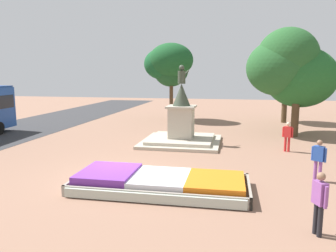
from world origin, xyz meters
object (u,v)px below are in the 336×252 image
object	(u,v)px
statue_monument	(181,127)
pedestrian_crossing_plaza	(319,199)
flower_planter	(158,183)
pedestrian_near_planter	(319,158)
pedestrian_with_handbag	(288,135)

from	to	relation	value
statue_monument	pedestrian_crossing_plaza	xyz separation A→B (m)	(5.28, -10.66, 0.02)
flower_planter	statue_monument	world-z (taller)	statue_monument
statue_monument	pedestrian_near_planter	size ratio (longest dim) A/B	2.83
pedestrian_with_handbag	pedestrian_crossing_plaza	size ratio (longest dim) A/B	0.95
flower_planter	pedestrian_crossing_plaza	bearing A→B (deg)	-27.06
pedestrian_crossing_plaza	flower_planter	bearing A→B (deg)	152.94
pedestrian_crossing_plaza	pedestrian_near_planter	bearing A→B (deg)	77.13
pedestrian_with_handbag	pedestrian_near_planter	distance (m)	5.02
pedestrian_near_planter	pedestrian_crossing_plaza	world-z (taller)	pedestrian_crossing_plaza
pedestrian_with_handbag	pedestrian_crossing_plaza	xyz separation A→B (m)	(-0.66, -9.61, 0.05)
pedestrian_with_handbag	pedestrian_crossing_plaza	bearing A→B (deg)	-93.93
statue_monument	pedestrian_crossing_plaza	bearing A→B (deg)	-63.66
pedestrian_crossing_plaza	pedestrian_with_handbag	bearing A→B (deg)	86.07
pedestrian_with_handbag	statue_monument	bearing A→B (deg)	169.94
statue_monument	pedestrian_with_handbag	world-z (taller)	statue_monument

